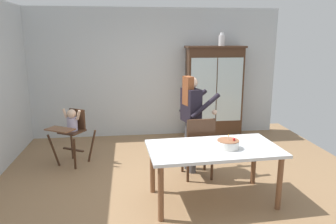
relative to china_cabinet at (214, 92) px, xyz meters
The scene contains 9 objects.
ground_plane 2.84m from the china_cabinet, 117.51° to the right, with size 6.24×6.24×0.00m, color #93704C.
wall_back 1.32m from the china_cabinet, 167.92° to the left, with size 5.32×0.06×2.70m, color silver.
china_cabinet is the anchor object (origin of this frame).
ceramic_vase 1.09m from the china_cabinet, ahead, with size 0.13×0.13×0.27m.
high_chair_with_toddler 3.06m from the china_cabinet, 155.17° to the right, with size 0.79×0.84×0.95m.
adult_person 2.00m from the china_cabinet, 115.12° to the right, with size 0.60×0.59×1.53m.
dining_table 2.91m from the china_cabinet, 105.04° to the right, with size 1.71×1.00×0.74m.
birthday_cake 2.92m from the china_cabinet, 101.53° to the right, with size 0.28×0.28×0.19m.
dining_chair_far_side 2.30m from the china_cabinet, 110.36° to the right, with size 0.46×0.46×0.96m.
Camera 1 is at (-0.58, -4.20, 2.12)m, focal length 34.29 mm.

